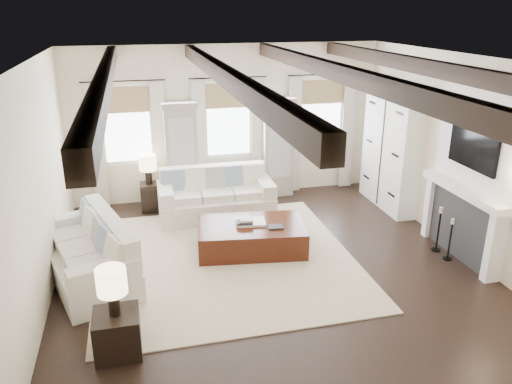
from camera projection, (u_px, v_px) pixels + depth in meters
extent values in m
plane|color=black|center=(276.00, 279.00, 7.59)|extent=(7.50, 7.50, 0.00)
cube|color=white|center=(228.00, 123.00, 10.44)|extent=(6.50, 0.04, 3.20)
cube|color=white|center=(422.00, 343.00, 3.62)|extent=(6.50, 0.04, 3.20)
cube|color=white|center=(31.00, 199.00, 6.30)|extent=(0.04, 7.50, 3.20)
cube|color=white|center=(478.00, 163.00, 7.76)|extent=(0.04, 7.50, 3.20)
cube|color=white|center=(280.00, 63.00, 6.47)|extent=(6.50, 7.50, 0.04)
cube|color=black|center=(105.00, 78.00, 6.02)|extent=(0.16, 7.40, 0.22)
cube|color=black|center=(223.00, 74.00, 6.34)|extent=(0.16, 7.40, 0.22)
cube|color=black|center=(333.00, 71.00, 6.68)|extent=(0.16, 7.40, 0.22)
cube|color=black|center=(430.00, 68.00, 7.01)|extent=(0.16, 7.40, 0.22)
cube|color=white|center=(127.00, 126.00, 9.94)|extent=(0.90, 0.03, 1.45)
cube|color=#9A7E52|center=(125.00, 100.00, 9.70)|extent=(0.94, 0.04, 0.50)
cube|color=beige|center=(97.00, 148.00, 9.84)|extent=(0.28, 0.08, 2.50)
cube|color=beige|center=(160.00, 144.00, 10.12)|extent=(0.28, 0.08, 2.50)
cylinder|color=black|center=(123.00, 81.00, 9.52)|extent=(1.60, 0.02, 0.02)
cube|color=white|center=(228.00, 121.00, 10.40)|extent=(0.90, 0.03, 1.45)
cube|color=#9A7E52|center=(228.00, 96.00, 10.16)|extent=(0.94, 0.04, 0.50)
cube|color=beige|center=(200.00, 141.00, 10.30)|extent=(0.28, 0.08, 2.50)
cube|color=beige|center=(258.00, 138.00, 10.58)|extent=(0.28, 0.08, 2.50)
cylinder|color=black|center=(228.00, 78.00, 9.98)|extent=(1.60, 0.02, 0.02)
cube|color=white|center=(320.00, 116.00, 10.86)|extent=(0.90, 0.03, 1.45)
cube|color=#9A7E52|center=(323.00, 92.00, 10.62)|extent=(0.94, 0.04, 0.50)
cube|color=beige|center=(294.00, 136.00, 10.76)|extent=(0.28, 0.08, 2.50)
cube|color=beige|center=(348.00, 132.00, 11.04)|extent=(0.28, 0.08, 2.50)
cylinder|color=black|center=(324.00, 74.00, 10.44)|extent=(1.60, 0.02, 0.02)
cube|color=#A79D93|center=(181.00, 156.00, 10.22)|extent=(0.64, 0.38, 2.00)
cube|color=#B2B7BA|center=(182.00, 152.00, 9.99)|extent=(0.48, 0.02, 1.40)
cube|color=#A79D93|center=(179.00, 105.00, 9.85)|extent=(0.70, 0.42, 0.12)
cube|color=#A79D93|center=(277.00, 150.00, 10.68)|extent=(0.64, 0.38, 2.00)
cube|color=#B2B7BA|center=(280.00, 146.00, 10.45)|extent=(0.48, 0.02, 1.40)
cube|color=#A79D93|center=(278.00, 101.00, 10.31)|extent=(0.70, 0.42, 0.12)
cube|color=#242426|center=(463.00, 225.00, 8.11)|extent=(0.18, 1.50, 1.10)
cube|color=black|center=(460.00, 234.00, 8.15)|extent=(0.10, 0.90, 0.70)
cube|color=white|center=(495.00, 248.00, 7.35)|extent=(0.26, 0.14, 1.10)
cube|color=white|center=(433.00, 207.00, 8.84)|extent=(0.26, 0.14, 1.10)
cube|color=white|center=(465.00, 190.00, 7.88)|extent=(0.32, 1.90, 0.12)
cube|color=white|center=(480.00, 132.00, 7.57)|extent=(0.10, 1.90, 1.80)
cube|color=black|center=(474.00, 148.00, 7.64)|extent=(0.07, 1.10, 0.64)
cube|color=silver|center=(391.00, 147.00, 9.97)|extent=(0.40, 1.70, 2.50)
cube|color=black|center=(381.00, 148.00, 9.93)|extent=(0.01, 0.02, 2.40)
cube|color=beige|center=(226.00, 259.00, 8.16)|extent=(4.10, 4.19, 0.02)
cube|color=silver|center=(216.00, 207.00, 9.76)|extent=(2.22, 1.02, 0.42)
cube|color=silver|center=(213.00, 178.00, 9.95)|extent=(2.10, 0.25, 0.52)
cube|color=silver|center=(165.00, 194.00, 9.43)|extent=(0.28, 0.95, 0.27)
cube|color=silver|center=(264.00, 186.00, 9.85)|extent=(0.28, 0.95, 0.27)
cube|color=silver|center=(185.00, 197.00, 9.49)|extent=(0.59, 0.64, 0.15)
cube|color=silver|center=(216.00, 194.00, 9.62)|extent=(0.59, 0.64, 0.15)
cube|color=silver|center=(247.00, 191.00, 9.75)|extent=(0.59, 0.64, 0.15)
cube|color=#6C83A2|center=(174.00, 182.00, 9.60)|extent=(0.44, 0.23, 0.46)
cube|color=silver|center=(194.00, 180.00, 9.69)|extent=(0.44, 0.23, 0.46)
cube|color=#B9B49F|center=(214.00, 179.00, 9.77)|extent=(0.44, 0.23, 0.46)
cube|color=#6C83A2|center=(234.00, 177.00, 9.86)|extent=(0.44, 0.23, 0.46)
cube|color=silver|center=(253.00, 176.00, 9.94)|extent=(0.44, 0.23, 0.46)
cube|color=silver|center=(89.00, 266.00, 7.52)|extent=(1.63, 2.42, 0.42)
cube|color=silver|center=(111.00, 232.00, 7.54)|extent=(0.86, 2.09, 0.53)
cube|color=silver|center=(71.00, 223.00, 8.18)|extent=(0.99, 0.55, 0.28)
cube|color=silver|center=(104.00, 274.00, 6.62)|extent=(0.99, 0.55, 0.28)
cube|color=silver|center=(73.00, 235.00, 7.88)|extent=(0.78, 0.76, 0.15)
cube|color=silver|center=(83.00, 250.00, 7.39)|extent=(0.78, 0.76, 0.15)
cube|color=silver|center=(94.00, 267.00, 6.90)|extent=(0.78, 0.76, 0.15)
cube|color=#6C83A2|center=(86.00, 215.00, 8.08)|extent=(0.35, 0.49, 0.46)
cube|color=silver|center=(92.00, 223.00, 7.76)|extent=(0.35, 0.49, 0.46)
cube|color=#B9B49F|center=(99.00, 233.00, 7.44)|extent=(0.35, 0.49, 0.46)
cube|color=#6C83A2|center=(106.00, 243.00, 7.12)|extent=(0.35, 0.49, 0.46)
cube|color=silver|center=(114.00, 254.00, 6.81)|extent=(0.35, 0.49, 0.46)
cube|color=black|center=(251.00, 237.00, 8.42)|extent=(1.90, 1.34, 0.46)
cube|color=white|center=(250.00, 222.00, 8.39)|extent=(0.55, 0.45, 0.04)
cube|color=#262628|center=(244.00, 222.00, 8.29)|extent=(0.29, 0.23, 0.04)
cube|color=beige|center=(246.00, 220.00, 8.29)|extent=(0.24, 0.20, 0.03)
cube|color=#262628|center=(276.00, 227.00, 8.21)|extent=(0.26, 0.21, 0.03)
cube|color=black|center=(117.00, 333.00, 5.89)|extent=(0.53, 0.53, 0.53)
cylinder|color=black|center=(114.00, 304.00, 5.74)|extent=(0.14, 0.14, 0.29)
cylinder|color=#F9D89E|center=(111.00, 281.00, 5.64)|extent=(0.35, 0.35, 0.31)
cube|color=black|center=(150.00, 197.00, 10.05)|extent=(0.38, 0.38, 0.57)
cylinder|color=black|center=(149.00, 177.00, 9.90)|extent=(0.13, 0.13, 0.28)
cylinder|color=#F9D89E|center=(148.00, 163.00, 9.80)|extent=(0.34, 0.34, 0.30)
cylinder|color=black|center=(447.00, 259.00, 8.17)|extent=(0.15, 0.15, 0.02)
cylinder|color=black|center=(450.00, 241.00, 8.06)|extent=(0.03, 0.03, 0.64)
cylinder|color=beige|center=(453.00, 221.00, 7.94)|extent=(0.06, 0.06, 0.09)
cylinder|color=black|center=(436.00, 250.00, 8.47)|extent=(0.16, 0.16, 0.02)
cylinder|color=black|center=(438.00, 232.00, 8.36)|extent=(0.03, 0.03, 0.70)
cylinder|color=beige|center=(441.00, 210.00, 8.22)|extent=(0.06, 0.06, 0.10)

